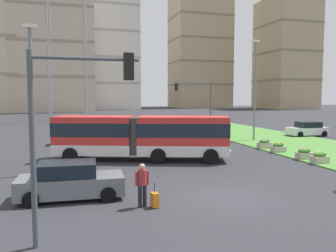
{
  "coord_description": "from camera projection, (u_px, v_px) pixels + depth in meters",
  "views": [
    {
      "loc": [
        -6.41,
        -13.19,
        4.37
      ],
      "look_at": [
        0.34,
        10.61,
        2.2
      ],
      "focal_mm": 36.39,
      "sensor_mm": 36.0,
      "label": 1
    }
  ],
  "objects": [
    {
      "name": "apartment_tower_eastcentre",
      "position": [
        200.0,
        42.0,
        132.43
      ],
      "size": [
        21.29,
        17.13,
        51.15
      ],
      "color": "tan",
      "rests_on": "ground"
    },
    {
      "name": "pedestrian_crossing",
      "position": [
        142.0,
        182.0,
        13.37
      ],
      "size": [
        0.57,
        0.36,
        1.74
      ],
      "color": "black",
      "rests_on": "ground"
    },
    {
      "name": "flower_planter_2",
      "position": [
        304.0,
        154.0,
        23.37
      ],
      "size": [
        1.1,
        0.56,
        0.74
      ],
      "color": "#B7AD9E",
      "rests_on": "grass_median"
    },
    {
      "name": "apartment_tower_east",
      "position": [
        286.0,
        55.0,
        121.11
      ],
      "size": [
        16.28,
        18.97,
        38.32
      ],
      "color": "tan",
      "rests_on": "ground"
    },
    {
      "name": "apartment_tower_centre",
      "position": [
        110.0,
        47.0,
        114.07
      ],
      "size": [
        18.01,
        14.87,
        41.32
      ],
      "color": "silver",
      "rests_on": "ground"
    },
    {
      "name": "streetlight_median",
      "position": [
        255.0,
        86.0,
        33.1
      ],
      "size": [
        0.7,
        0.28,
        9.77
      ],
      "color": "slate",
      "rests_on": "ground"
    },
    {
      "name": "articulated_bus",
      "position": [
        142.0,
        136.0,
        23.24
      ],
      "size": [
        11.93,
        6.19,
        3.0
      ],
      "color": "red",
      "rests_on": "ground"
    },
    {
      "name": "car_silver_hatch",
      "position": [
        77.0,
        136.0,
        31.04
      ],
      "size": [
        4.46,
        2.15,
        1.58
      ],
      "color": "#B7BABF",
      "rests_on": "ground"
    },
    {
      "name": "streetlight_left",
      "position": [
        32.0,
        93.0,
        18.6
      ],
      "size": [
        0.7,
        0.28,
        8.24
      ],
      "color": "slate",
      "rests_on": "ground"
    },
    {
      "name": "rolling_suitcase",
      "position": [
        155.0,
        200.0,
        13.36
      ],
      "size": [
        0.3,
        0.4,
        0.97
      ],
      "color": "orange",
      "rests_on": "ground"
    },
    {
      "name": "apartment_tower_westcentre",
      "position": [
        53.0,
        46.0,
        96.09
      ],
      "size": [
        21.94,
        16.21,
        37.08
      ],
      "color": "#C6B299",
      "rests_on": "ground"
    },
    {
      "name": "car_white_van",
      "position": [
        307.0,
        129.0,
        37.18
      ],
      "size": [
        4.42,
        2.07,
        1.58
      ],
      "color": "silver",
      "rests_on": "ground"
    },
    {
      "name": "traffic_light_near_left",
      "position": [
        69.0,
        114.0,
        9.79
      ],
      "size": [
        3.14,
        0.28,
        5.65
      ],
      "color": "#474C51",
      "rests_on": "ground"
    },
    {
      "name": "flower_planter_1",
      "position": [
        320.0,
        158.0,
        21.91
      ],
      "size": [
        1.1,
        0.56,
        0.74
      ],
      "color": "#B7AD9E",
      "rests_on": "grass_median"
    },
    {
      "name": "transmission_pylon",
      "position": [
        66.0,
        2.0,
        58.29
      ],
      "size": [
        9.0,
        6.24,
        37.93
      ],
      "color": "gray",
      "rests_on": "ground"
    },
    {
      "name": "traffic_light_far_right",
      "position": [
        198.0,
        100.0,
        37.4
      ],
      "size": [
        4.41,
        0.28,
        5.74
      ],
      "color": "#474C51",
      "rests_on": "ground"
    },
    {
      "name": "ground_plane",
      "position": [
        227.0,
        197.0,
        14.76
      ],
      "size": [
        260.0,
        260.0,
        0.0
      ],
      "primitive_type": "plane",
      "color": "#2D2D33"
    },
    {
      "name": "car_grey_wagon",
      "position": [
        70.0,
        181.0,
        14.5
      ],
      "size": [
        4.49,
        2.2,
        1.58
      ],
      "color": "slate",
      "rests_on": "ground"
    },
    {
      "name": "flower_planter_3",
      "position": [
        278.0,
        147.0,
        26.29
      ],
      "size": [
        1.1,
        0.56,
        0.74
      ],
      "color": "#B7AD9E",
      "rests_on": "grass_median"
    },
    {
      "name": "grass_median",
      "position": [
        322.0,
        149.0,
        27.96
      ],
      "size": [
        10.0,
        70.0,
        0.08
      ],
      "primitive_type": "cube",
      "color": "#4C8438",
      "rests_on": "ground_plane"
    },
    {
      "name": "flower_planter_4",
      "position": [
        264.0,
        144.0,
        28.21
      ],
      "size": [
        1.1,
        0.56,
        0.74
      ],
      "color": "#B7AD9E",
      "rests_on": "grass_median"
    }
  ]
}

